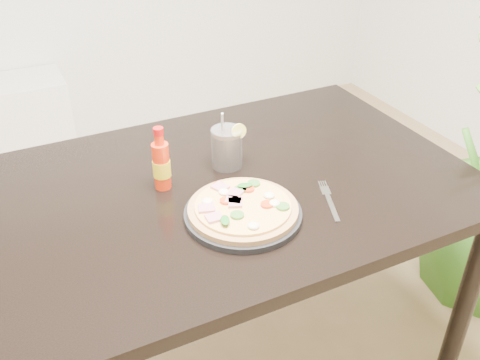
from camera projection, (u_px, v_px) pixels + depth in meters
name	position (u px, v px, depth m)	size (l,w,h in m)	color
dining_table	(222.00, 208.00, 1.53)	(1.40, 0.90, 0.75)	black
plate	(243.00, 214.00, 1.35)	(0.30, 0.30, 0.02)	black
pizza	(242.00, 207.00, 1.34)	(0.28, 0.28, 0.03)	tan
hot_sauce_bottle	(161.00, 164.00, 1.43)	(0.06, 0.06, 0.18)	red
cola_cup	(227.00, 148.00, 1.54)	(0.10, 0.09, 0.18)	black
fork	(329.00, 199.00, 1.42)	(0.08, 0.18, 0.00)	silver
plant_pot	(479.00, 262.00, 2.17)	(0.28, 0.28, 0.22)	brown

